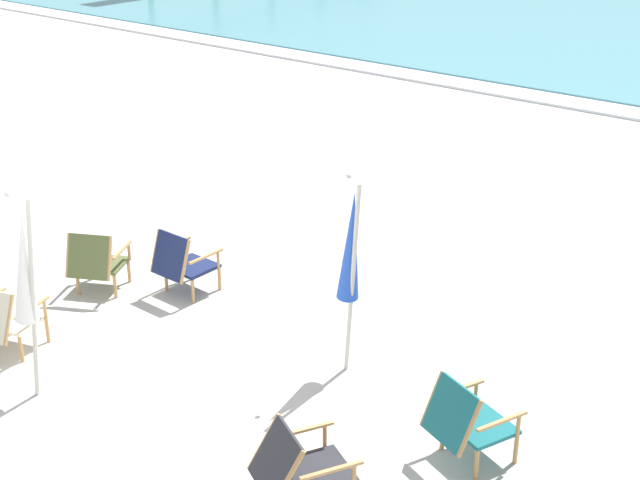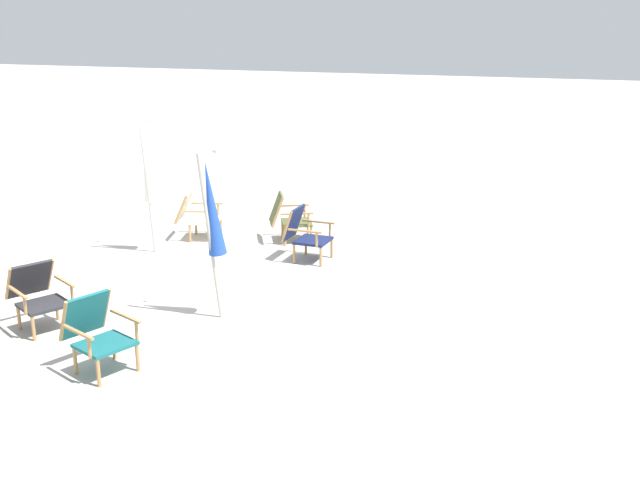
{
  "view_description": "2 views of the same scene",
  "coord_description": "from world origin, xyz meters",
  "px_view_note": "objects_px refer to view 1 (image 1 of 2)",
  "views": [
    {
      "loc": [
        5.7,
        -4.64,
        4.85
      ],
      "look_at": [
        -0.05,
        2.52,
        0.84
      ],
      "focal_mm": 50.0,
      "sensor_mm": 36.0,
      "label": 1
    },
    {
      "loc": [
        8.68,
        5.77,
        3.57
      ],
      "look_at": [
        0.04,
        2.56,
        0.83
      ],
      "focal_mm": 42.0,
      "sensor_mm": 36.0,
      "label": 2
    }
  ],
  "objects_px": {
    "beach_chair_back_right": "(300,467)",
    "beach_chair_far_center": "(3,319)",
    "umbrella_furled_blue": "(351,248)",
    "beach_chair_mid_center": "(467,420)",
    "beach_chair_front_right": "(96,261)",
    "beach_chair_front_left": "(182,262)",
    "umbrella_furled_white": "(25,268)"
  },
  "relations": [
    {
      "from": "beach_chair_back_right",
      "to": "beach_chair_far_center",
      "type": "bearing_deg",
      "value": -178.83
    },
    {
      "from": "beach_chair_far_center",
      "to": "umbrella_furled_blue",
      "type": "bearing_deg",
      "value": 33.1
    },
    {
      "from": "beach_chair_mid_center",
      "to": "beach_chair_front_right",
      "type": "xyz_separation_m",
      "value": [
        -5.03,
        0.06,
        0.0
      ]
    },
    {
      "from": "umbrella_furled_white",
      "to": "umbrella_furled_blue",
      "type": "bearing_deg",
      "value": 47.07
    },
    {
      "from": "beach_chair_back_right",
      "to": "umbrella_furled_white",
      "type": "distance_m",
      "value": 3.15
    },
    {
      "from": "beach_chair_mid_center",
      "to": "beach_chair_back_right",
      "type": "bearing_deg",
      "value": -117.59
    },
    {
      "from": "beach_chair_mid_center",
      "to": "umbrella_furled_white",
      "type": "height_order",
      "value": "umbrella_furled_white"
    },
    {
      "from": "beach_chair_far_center",
      "to": "umbrella_furled_white",
      "type": "distance_m",
      "value": 1.38
    },
    {
      "from": "beach_chair_back_right",
      "to": "beach_chair_far_center",
      "type": "distance_m",
      "value": 3.94
    },
    {
      "from": "umbrella_furled_blue",
      "to": "umbrella_furled_white",
      "type": "distance_m",
      "value": 3.01
    },
    {
      "from": "beach_chair_back_right",
      "to": "umbrella_furled_blue",
      "type": "height_order",
      "value": "umbrella_furled_blue"
    },
    {
      "from": "beach_chair_front_right",
      "to": "umbrella_furled_blue",
      "type": "relative_size",
      "value": 0.41
    },
    {
      "from": "beach_chair_front_left",
      "to": "umbrella_furled_white",
      "type": "height_order",
      "value": "umbrella_furled_white"
    },
    {
      "from": "beach_chair_front_left",
      "to": "beach_chair_mid_center",
      "type": "bearing_deg",
      "value": -9.12
    },
    {
      "from": "umbrella_furled_blue",
      "to": "beach_chair_front_right",
      "type": "bearing_deg",
      "value": -172.26
    },
    {
      "from": "beach_chair_front_right",
      "to": "umbrella_furled_white",
      "type": "distance_m",
      "value": 2.4
    },
    {
      "from": "beach_chair_back_right",
      "to": "umbrella_furled_blue",
      "type": "relative_size",
      "value": 0.45
    },
    {
      "from": "beach_chair_mid_center",
      "to": "umbrella_furled_blue",
      "type": "bearing_deg",
      "value": 162.3
    },
    {
      "from": "beach_chair_mid_center",
      "to": "umbrella_furled_blue",
      "type": "distance_m",
      "value": 1.97
    },
    {
      "from": "beach_chair_front_left",
      "to": "umbrella_furled_blue",
      "type": "relative_size",
      "value": 0.39
    },
    {
      "from": "beach_chair_front_left",
      "to": "beach_chair_far_center",
      "type": "bearing_deg",
      "value": -101.42
    },
    {
      "from": "beach_chair_front_right",
      "to": "beach_chair_far_center",
      "type": "xyz_separation_m",
      "value": [
        0.38,
        -1.5,
        -0.0
      ]
    },
    {
      "from": "beach_chair_back_right",
      "to": "beach_chair_far_center",
      "type": "xyz_separation_m",
      "value": [
        -3.94,
        -0.08,
        0.01
      ]
    },
    {
      "from": "beach_chair_back_right",
      "to": "beach_chair_far_center",
      "type": "height_order",
      "value": "beach_chair_far_center"
    },
    {
      "from": "beach_chair_front_right",
      "to": "beach_chair_front_left",
      "type": "distance_m",
      "value": 1.02
    },
    {
      "from": "beach_chair_back_right",
      "to": "umbrella_furled_white",
      "type": "height_order",
      "value": "umbrella_furled_white"
    },
    {
      "from": "beach_chair_back_right",
      "to": "beach_chair_front_right",
      "type": "distance_m",
      "value": 4.55
    },
    {
      "from": "beach_chair_front_right",
      "to": "umbrella_furled_white",
      "type": "height_order",
      "value": "umbrella_furled_white"
    },
    {
      "from": "beach_chair_back_right",
      "to": "beach_chair_front_left",
      "type": "height_order",
      "value": "beach_chair_front_left"
    },
    {
      "from": "beach_chair_front_right",
      "to": "umbrella_furled_blue",
      "type": "distance_m",
      "value": 3.55
    },
    {
      "from": "beach_chair_back_right",
      "to": "beach_chair_front_left",
      "type": "xyz_separation_m",
      "value": [
        -3.51,
        2.04,
        0.01
      ]
    },
    {
      "from": "beach_chair_front_left",
      "to": "umbrella_furled_white",
      "type": "xyz_separation_m",
      "value": [
        0.53,
        -2.36,
        0.95
      ]
    }
  ]
}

